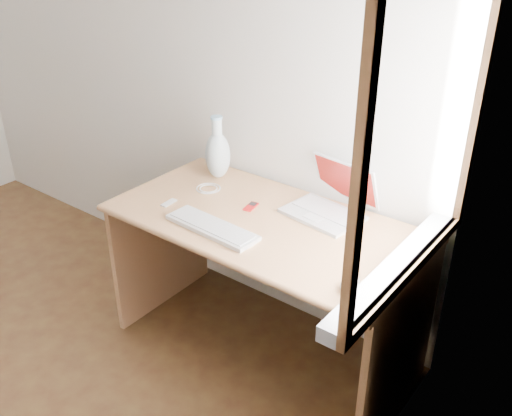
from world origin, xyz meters
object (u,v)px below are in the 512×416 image
Objects in this scene: laptop at (328,202)px; vase at (218,153)px; external_keyboard at (212,227)px; desk at (275,253)px.

laptop is 0.64m from vase.
laptop reaches higher than external_keyboard.
desk is 0.35m from laptop.
laptop reaches higher than desk.
laptop is 0.54m from external_keyboard.
external_keyboard is at bearing -52.34° from vase.
desk is 0.39m from external_keyboard.
vase is at bearing 163.80° from desk.
laptop is 0.82× the size of external_keyboard.
external_keyboard is (-0.31, -0.43, -0.04)m from laptop.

